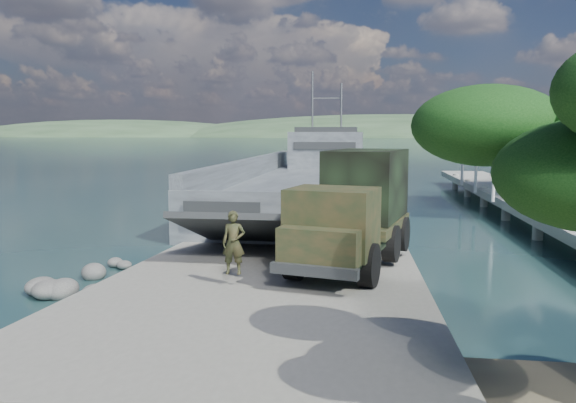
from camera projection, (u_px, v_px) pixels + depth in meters
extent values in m
plane|color=#173837|center=(269.00, 289.00, 18.47)|extent=(1400.00, 1400.00, 0.00)
cube|color=slate|center=(263.00, 290.00, 17.46)|extent=(10.00, 18.00, 0.50)
cube|color=gray|center=(525.00, 200.00, 34.40)|extent=(4.00, 44.00, 0.50)
cube|color=#3E4349|center=(314.00, 196.00, 40.92)|extent=(10.46, 32.90, 2.73)
cube|color=#3E4349|center=(252.00, 168.00, 41.35)|extent=(1.30, 32.72, 1.42)
cube|color=#3E4349|center=(378.00, 169.00, 40.00)|extent=(1.30, 32.72, 1.42)
cube|color=#3E4349|center=(276.00, 223.00, 24.90)|extent=(9.82, 0.63, 2.84)
cube|color=#3E4349|center=(326.00, 150.00, 51.26)|extent=(6.63, 4.49, 3.27)
cube|color=#272B2C|center=(327.00, 130.00, 51.03)|extent=(5.52, 3.60, 0.44)
cylinder|color=gray|center=(312.00, 102.00, 50.91)|extent=(0.17, 0.17, 5.45)
cylinder|color=gray|center=(341.00, 108.00, 50.59)|extent=(0.17, 0.17, 4.36)
cylinder|color=black|center=(295.00, 259.00, 17.64)|extent=(0.77, 1.41, 1.34)
cylinder|color=black|center=(369.00, 265.00, 16.78)|extent=(0.77, 1.41, 1.34)
cylinder|color=black|center=(328.00, 239.00, 20.87)|extent=(0.77, 1.41, 1.34)
cylinder|color=black|center=(391.00, 244.00, 20.02)|extent=(0.77, 1.41, 1.34)
cylinder|color=black|center=(343.00, 230.00, 22.77)|extent=(0.77, 1.41, 1.34)
cylinder|color=black|center=(401.00, 234.00, 21.92)|extent=(0.77, 1.41, 1.34)
cube|color=black|center=(355.00, 240.00, 19.85)|extent=(4.08, 8.13, 0.26)
cube|color=black|center=(332.00, 222.00, 17.15)|extent=(2.99, 2.62, 2.06)
cube|color=black|center=(320.00, 246.00, 16.08)|extent=(2.52, 1.47, 1.03)
cube|color=black|center=(365.00, 224.00, 21.14)|extent=(3.63, 5.21, 0.36)
cube|color=black|center=(367.00, 184.00, 21.15)|extent=(3.34, 4.39, 2.57)
cube|color=#272B2C|center=(314.00, 271.00, 15.68)|extent=(2.56, 0.87, 0.31)
imported|color=black|center=(234.00, 255.00, 16.80)|extent=(0.72, 0.49, 1.91)
cube|color=silver|center=(542.00, 194.00, 44.23)|extent=(3.44, 5.58, 0.88)
cube|color=silver|center=(551.00, 188.00, 43.22)|extent=(1.85, 1.96, 0.59)
cylinder|color=gray|center=(544.00, 154.00, 43.84)|extent=(0.10, 0.10, 5.87)
cube|color=silver|center=(559.00, 188.00, 49.20)|extent=(1.94, 5.85, 0.95)
cube|color=silver|center=(564.00, 182.00, 48.08)|extent=(1.55, 1.75, 0.63)
cylinder|color=gray|center=(561.00, 149.00, 48.77)|extent=(0.11, 0.11, 6.30)
ellipsoid|color=black|center=(487.00, 126.00, 10.02)|extent=(2.62, 2.62, 1.50)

